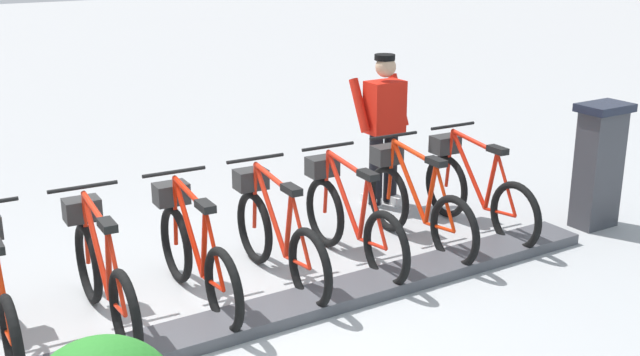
# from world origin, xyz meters

# --- Properties ---
(ground_plane) EXTENTS (60.00, 60.00, 0.00)m
(ground_plane) POSITION_xyz_m (0.00, 0.00, 0.00)
(ground_plane) COLOR #A2A3A3
(dock_rail_base) EXTENTS (0.44, 7.61, 0.10)m
(dock_rail_base) POSITION_xyz_m (0.00, 0.00, 0.05)
(dock_rail_base) COLOR #47474C
(dock_rail_base) RESTS_ON ground
(payment_kiosk) EXTENTS (0.36, 0.52, 1.28)m
(payment_kiosk) POSITION_xyz_m (0.05, -4.34, 0.67)
(payment_kiosk) COLOR #38383D
(payment_kiosk) RESTS_ON ground
(bike_docked_0) EXTENTS (1.72, 0.54, 1.02)m
(bike_docked_0) POSITION_xyz_m (0.62, -3.21, 0.43)
(bike_docked_0) COLOR black
(bike_docked_0) RESTS_ON ground
(bike_docked_1) EXTENTS (1.72, 0.54, 1.02)m
(bike_docked_1) POSITION_xyz_m (0.62, -2.45, 0.43)
(bike_docked_1) COLOR black
(bike_docked_1) RESTS_ON ground
(bike_docked_2) EXTENTS (1.72, 0.54, 1.02)m
(bike_docked_2) POSITION_xyz_m (0.62, -1.70, 0.43)
(bike_docked_2) COLOR black
(bike_docked_2) RESTS_ON ground
(bike_docked_3) EXTENTS (1.72, 0.54, 1.02)m
(bike_docked_3) POSITION_xyz_m (0.62, -0.94, 0.43)
(bike_docked_3) COLOR black
(bike_docked_3) RESTS_ON ground
(bike_docked_4) EXTENTS (1.72, 0.54, 1.02)m
(bike_docked_4) POSITION_xyz_m (0.62, -0.18, 0.43)
(bike_docked_4) COLOR black
(bike_docked_4) RESTS_ON ground
(bike_docked_5) EXTENTS (1.72, 0.54, 1.02)m
(bike_docked_5) POSITION_xyz_m (0.62, 0.57, 0.43)
(bike_docked_5) COLOR black
(bike_docked_5) RESTS_ON ground
(worker_near_rack) EXTENTS (0.46, 0.62, 1.66)m
(worker_near_rack) POSITION_xyz_m (1.76, -2.91, 0.91)
(worker_near_rack) COLOR white
(worker_near_rack) RESTS_ON ground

